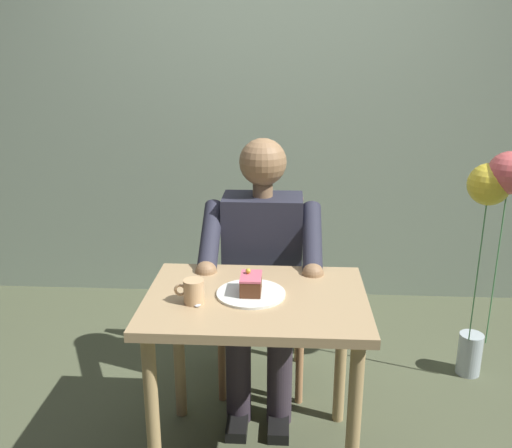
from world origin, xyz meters
TOP-DOWN VIEW (x-y plane):
  - cafe_rear_panel at (0.00, -1.65)m, footprint 6.40×0.12m
  - dining_table at (0.00, 0.00)m, footprint 0.83×0.61m
  - chair at (0.00, -0.62)m, footprint 0.42×0.42m
  - seated_person at (0.00, -0.45)m, footprint 0.53×0.58m
  - dessert_plate at (0.02, -0.01)m, footprint 0.26×0.26m
  - cake_slice at (0.02, -0.01)m, footprint 0.08×0.12m
  - coffee_cup at (0.22, 0.07)m, footprint 0.11×0.07m
  - dessert_spoon at (0.21, 0.06)m, footprint 0.04×0.14m
  - balloon_display at (-1.05, -0.60)m, footprint 0.26×0.24m

SIDE VIEW (x-z plane):
  - chair at x=0.00m, z-range 0.04..0.94m
  - dining_table at x=0.00m, z-range 0.24..0.95m
  - seated_person at x=0.00m, z-range 0.03..1.25m
  - dessert_spoon at x=0.21m, z-range 0.71..0.72m
  - dessert_plate at x=0.02m, z-range 0.71..0.72m
  - cake_slice at x=0.02m, z-range 0.71..0.80m
  - coffee_cup at x=0.22m, z-range 0.71..0.80m
  - balloon_display at x=-1.05m, z-range 0.29..1.45m
  - cafe_rear_panel at x=0.00m, z-range 0.00..3.00m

